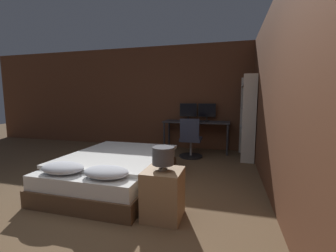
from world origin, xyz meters
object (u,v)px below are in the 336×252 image
desk (196,125)px  monitor_left (188,111)px  computer_mouse (207,122)px  bookshelf (248,114)px  monitor_right (207,111)px  nightstand (163,194)px  office_chair (191,142)px  bedside_lamp (163,156)px  bed (115,170)px  keyboard (195,122)px

desk → monitor_left: (-0.24, 0.18, 0.34)m
computer_mouse → bookshelf: size_ratio=0.04×
monitor_left → monitor_right: bearing=0.0°
nightstand → office_chair: size_ratio=0.61×
bedside_lamp → bookshelf: (1.07, 2.83, 0.27)m
bed → bookshelf: (2.06, 2.08, 0.75)m
bed → nightstand: 1.24m
monitor_left → office_chair: 1.08m
monitor_left → bed: bearing=-103.6°
nightstand → monitor_right: (0.14, 3.44, 0.73)m
nightstand → monitor_left: 3.53m
desk → monitor_left: bearing=142.7°
bed → bedside_lamp: 1.33m
monitor_right → bedside_lamp: bearing=-92.3°
keyboard → computer_mouse: computer_mouse is taller
nightstand → desk: desk is taller
monitor_left → office_chair: size_ratio=0.50×
monitor_right → office_chair: monitor_right is taller
bed → nightstand: (0.99, -0.74, 0.04)m
desk → office_chair: (-0.03, -0.65, -0.31)m
keyboard → computer_mouse: bearing=-0.0°
desk → computer_mouse: bearing=-33.6°
office_chair → computer_mouse: bearing=57.6°
bookshelf → computer_mouse: bearing=164.4°
bed → desk: size_ratio=1.27×
keyboard → computer_mouse: 0.27m
computer_mouse → nightstand: bearing=-93.1°
office_chair → bookshelf: size_ratio=0.49×
monitor_left → computer_mouse: (0.51, -0.36, -0.23)m
nightstand → monitor_left: bearing=95.7°
nightstand → office_chair: office_chair is taller
nightstand → bedside_lamp: bedside_lamp is taller
desk → bed: bearing=-109.5°
bedside_lamp → desk: 3.26m
bedside_lamp → computer_mouse: (0.17, 3.08, 0.07)m
monitor_left → computer_mouse: size_ratio=6.30×
monitor_left → monitor_right: (0.48, 0.00, 0.00)m
bed → nightstand: size_ratio=3.78×
bed → office_chair: 2.06m
computer_mouse → keyboard: bearing=180.0°
desk → monitor_right: 0.46m
bed → monitor_right: size_ratio=4.68×
monitor_right → bookshelf: (0.93, -0.61, -0.03)m
nightstand → desk: bearing=91.8°
monitor_left → office_chair: monitor_left is taller
bedside_lamp → monitor_right: 3.46m
bedside_lamp → office_chair: size_ratio=0.29×
monitor_right → monitor_left: bearing=180.0°
bed → office_chair: (0.86, 1.86, 0.12)m
desk → office_chair: office_chair is taller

